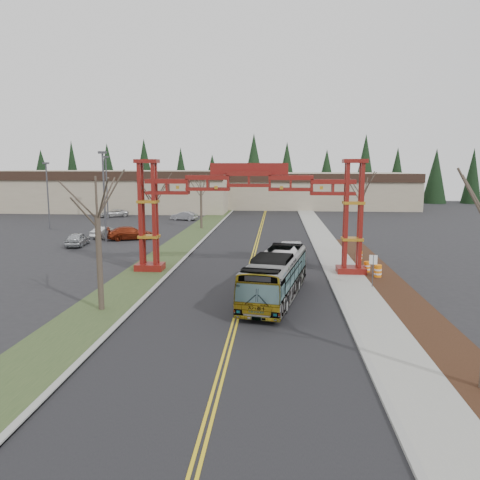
# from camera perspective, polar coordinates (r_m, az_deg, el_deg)

# --- Properties ---
(ground) EXTENTS (200.00, 200.00, 0.00)m
(ground) POSITION_cam_1_polar(r_m,az_deg,el_deg) (20.18, -2.17, -15.48)
(ground) COLOR black
(ground) RESTS_ON ground
(road) EXTENTS (12.00, 110.00, 0.02)m
(road) POSITION_cam_1_polar(r_m,az_deg,el_deg) (44.09, 1.63, -1.93)
(road) COLOR black
(road) RESTS_ON ground
(lane_line_left) EXTENTS (0.12, 100.00, 0.01)m
(lane_line_left) POSITION_cam_1_polar(r_m,az_deg,el_deg) (44.10, 1.47, -1.91)
(lane_line_left) COLOR gold
(lane_line_left) RESTS_ON road
(lane_line_right) EXTENTS (0.12, 100.00, 0.01)m
(lane_line_right) POSITION_cam_1_polar(r_m,az_deg,el_deg) (44.08, 1.78, -1.92)
(lane_line_right) COLOR gold
(lane_line_right) RESTS_ON road
(curb_right) EXTENTS (0.30, 110.00, 0.15)m
(curb_right) POSITION_cam_1_polar(r_m,az_deg,el_deg) (44.20, 9.62, -1.95)
(curb_right) COLOR #959691
(curb_right) RESTS_ON ground
(sidewalk_right) EXTENTS (2.60, 110.00, 0.14)m
(sidewalk_right) POSITION_cam_1_polar(r_m,az_deg,el_deg) (44.36, 11.49, -1.96)
(sidewalk_right) COLOR gray
(sidewalk_right) RESTS_ON ground
(landscape_strip) EXTENTS (2.60, 50.00, 0.12)m
(landscape_strip) POSITION_cam_1_polar(r_m,az_deg,el_deg) (30.50, 19.76, -7.35)
(landscape_strip) COLOR black
(landscape_strip) RESTS_ON ground
(grass_median) EXTENTS (4.00, 110.00, 0.08)m
(grass_median) POSITION_cam_1_polar(r_m,az_deg,el_deg) (45.20, -8.56, -1.72)
(grass_median) COLOR #2E4321
(grass_median) RESTS_ON ground
(curb_left) EXTENTS (0.30, 110.00, 0.15)m
(curb_left) POSITION_cam_1_polar(r_m,az_deg,el_deg) (44.81, -6.25, -1.72)
(curb_left) COLOR #959691
(curb_left) RESTS_ON ground
(gateway_arch) EXTENTS (18.20, 1.60, 8.90)m
(gateway_arch) POSITION_cam_1_polar(r_m,az_deg,el_deg) (36.38, 1.10, 5.24)
(gateway_arch) COLOR #5D100C
(gateway_arch) RESTS_ON ground
(retail_building_west) EXTENTS (46.00, 22.30, 7.50)m
(retail_building_west) POSITION_cam_1_polar(r_m,az_deg,el_deg) (95.88, -15.14, 5.92)
(retail_building_west) COLOR #9E9279
(retail_building_west) RESTS_ON ground
(retail_building_east) EXTENTS (38.00, 20.30, 7.00)m
(retail_building_east) POSITION_cam_1_polar(r_m,az_deg,el_deg) (98.62, 9.15, 6.05)
(retail_building_east) COLOR #9E9279
(retail_building_east) RESTS_ON ground
(conifer_treeline) EXTENTS (116.10, 5.60, 13.00)m
(conifer_treeline) POSITION_cam_1_polar(r_m,az_deg,el_deg) (110.27, 3.59, 7.99)
(conifer_treeline) COLOR black
(conifer_treeline) RESTS_ON ground
(transit_bus) EXTENTS (4.44, 10.96, 2.97)m
(transit_bus) POSITION_cam_1_polar(r_m,az_deg,el_deg) (29.70, 4.37, -4.42)
(transit_bus) COLOR #B7B9C0
(transit_bus) RESTS_ON ground
(silver_sedan) EXTENTS (1.88, 5.07, 1.66)m
(silver_sedan) POSITION_cam_1_polar(r_m,az_deg,el_deg) (41.80, 6.29, -1.45)
(silver_sedan) COLOR #A5A8AD
(silver_sedan) RESTS_ON ground
(parked_car_near_a) EXTENTS (2.19, 4.43, 1.45)m
(parked_car_near_a) POSITION_cam_1_polar(r_m,az_deg,el_deg) (52.32, -19.19, 0.09)
(parked_car_near_a) COLOR #A5A9AD
(parked_car_near_a) RESTS_ON ground
(parked_car_near_b) EXTENTS (2.47, 4.25, 1.32)m
(parked_car_near_b) POSITION_cam_1_polar(r_m,az_deg,el_deg) (57.41, -16.12, 0.92)
(parked_car_near_b) COLOR silver
(parked_car_near_b) RESTS_ON ground
(parked_car_mid_a) EXTENTS (5.67, 4.05, 1.53)m
(parked_car_mid_a) POSITION_cam_1_polar(r_m,az_deg,el_deg) (55.16, -13.22, 0.83)
(parked_car_mid_a) COLOR maroon
(parked_car_mid_a) RESTS_ON ground
(parked_car_far_a) EXTENTS (4.41, 2.50, 1.37)m
(parked_car_far_a) POSITION_cam_1_polar(r_m,az_deg,el_deg) (73.68, -6.84, 2.94)
(parked_car_far_a) COLOR #9C9DA3
(parked_car_far_a) RESTS_ON ground
(parked_car_far_b) EXTENTS (5.11, 3.88, 1.29)m
(parked_car_far_b) POSITION_cam_1_polar(r_m,az_deg,el_deg) (80.72, -15.09, 3.19)
(parked_car_far_b) COLOR silver
(parked_car_far_b) RESTS_ON ground
(bare_tree_median_near) EXTENTS (3.36, 3.36, 7.82)m
(bare_tree_median_near) POSITION_cam_1_polar(r_m,az_deg,el_deg) (27.78, -17.01, 2.83)
(bare_tree_median_near) COLOR #382D26
(bare_tree_median_near) RESTS_ON ground
(bare_tree_median_mid) EXTENTS (3.13, 3.13, 7.95)m
(bare_tree_median_mid) POSITION_cam_1_polar(r_m,az_deg,el_deg) (39.35, -10.50, 5.16)
(bare_tree_median_mid) COLOR #382D26
(bare_tree_median_mid) RESTS_ON ground
(bare_tree_median_far) EXTENTS (3.09, 3.09, 7.25)m
(bare_tree_median_far) POSITION_cam_1_polar(r_m,az_deg,el_deg) (63.00, -4.78, 6.06)
(bare_tree_median_far) COLOR #382D26
(bare_tree_median_far) RESTS_ON ground
(bare_tree_right_far) EXTENTS (3.14, 3.14, 8.00)m
(bare_tree_right_far) POSITION_cam_1_polar(r_m,az_deg,el_deg) (44.49, 14.73, 5.51)
(bare_tree_right_far) COLOR #382D26
(bare_tree_right_far) RESTS_ON ground
(light_pole_near) EXTENTS (0.87, 0.43, 9.98)m
(light_pole_near) POSITION_cam_1_polar(r_m,az_deg,el_deg) (54.06, -16.24, 5.89)
(light_pole_near) COLOR #3F3F44
(light_pole_near) RESTS_ON ground
(light_pole_mid) EXTENTS (0.77, 0.38, 8.88)m
(light_pole_mid) POSITION_cam_1_polar(r_m,az_deg,el_deg) (67.88, -22.41, 5.59)
(light_pole_mid) COLOR #3F3F44
(light_pole_mid) RESTS_ON ground
(light_pole_far) EXTENTS (0.86, 0.43, 9.94)m
(light_pole_far) POSITION_cam_1_polar(r_m,az_deg,el_deg) (77.39, -15.95, 6.71)
(light_pole_far) COLOR #3F3F44
(light_pole_far) RESTS_ON ground
(street_sign) EXTENTS (0.54, 0.11, 2.37)m
(street_sign) POSITION_cam_1_polar(r_m,az_deg,el_deg) (33.29, 15.92, -2.90)
(street_sign) COLOR #3F3F44
(street_sign) RESTS_ON ground
(barrel_south) EXTENTS (0.56, 0.56, 1.04)m
(barrel_south) POSITION_cam_1_polar(r_m,az_deg,el_deg) (36.71, 16.45, -3.72)
(barrel_south) COLOR orange
(barrel_south) RESTS_ON ground
(barrel_mid) EXTENTS (0.51, 0.51, 0.94)m
(barrel_mid) POSITION_cam_1_polar(r_m,az_deg,el_deg) (38.25, 15.21, -3.24)
(barrel_mid) COLOR orange
(barrel_mid) RESTS_ON ground
(barrel_north) EXTENTS (0.50, 0.50, 0.92)m
(barrel_north) POSITION_cam_1_polar(r_m,az_deg,el_deg) (42.78, 14.35, -1.94)
(barrel_north) COLOR orange
(barrel_north) RESTS_ON ground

